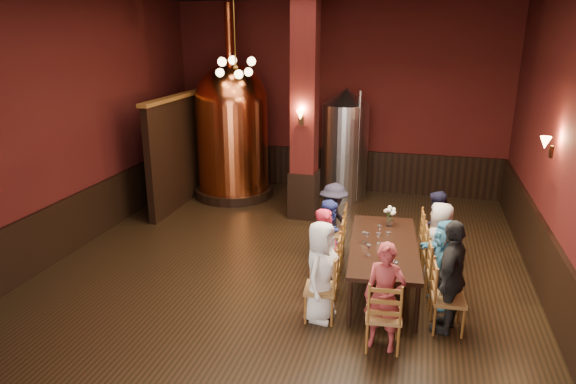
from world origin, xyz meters
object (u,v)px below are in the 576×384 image
(copper_kettle, at_px, (232,130))
(steel_vessel, at_px, (345,145))
(dining_table, at_px, (384,248))
(rose_vase, at_px, (390,213))
(person_0, at_px, (321,271))
(person_2, at_px, (330,238))
(person_1, at_px, (326,253))

(copper_kettle, bearing_deg, steel_vessel, 10.61)
(dining_table, distance_m, steel_vessel, 4.56)
(copper_kettle, distance_m, rose_vase, 4.99)
(person_0, relative_size, steel_vessel, 0.55)
(person_2, distance_m, steel_vessel, 4.15)
(person_1, bearing_deg, steel_vessel, 16.65)
(copper_kettle, relative_size, steel_vessel, 1.71)
(dining_table, xyz_separation_m, person_2, (-0.88, 0.26, -0.04))
(person_2, relative_size, rose_vase, 3.81)
(dining_table, relative_size, person_0, 1.73)
(person_0, xyz_separation_m, person_2, (-0.12, 1.32, -0.07))
(dining_table, distance_m, person_0, 1.31)
(person_0, xyz_separation_m, copper_kettle, (-3.10, 4.92, 0.89))
(copper_kettle, xyz_separation_m, rose_vase, (3.88, -3.06, -0.64))
(person_2, xyz_separation_m, steel_vessel, (-0.39, 4.08, 0.64))
(dining_table, relative_size, person_2, 1.91)
(person_0, bearing_deg, person_2, 15.97)
(dining_table, bearing_deg, copper_kettle, 130.08)
(dining_table, relative_size, copper_kettle, 0.56)
(steel_vessel, bearing_deg, person_2, -84.47)
(person_2, bearing_deg, rose_vase, -48.62)
(rose_vase, bearing_deg, person_1, -125.43)
(person_2, relative_size, copper_kettle, 0.29)
(person_0, height_order, rose_vase, person_0)
(steel_vessel, height_order, rose_vase, steel_vessel)
(dining_table, xyz_separation_m, steel_vessel, (-1.27, 4.33, 0.60))
(person_2, height_order, steel_vessel, steel_vessel)
(person_1, xyz_separation_m, person_2, (-0.06, 0.66, -0.04))
(dining_table, bearing_deg, steel_vessel, 101.36)
(person_0, distance_m, copper_kettle, 5.88)
(person_1, relative_size, person_2, 1.06)
(copper_kettle, bearing_deg, rose_vase, -38.29)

